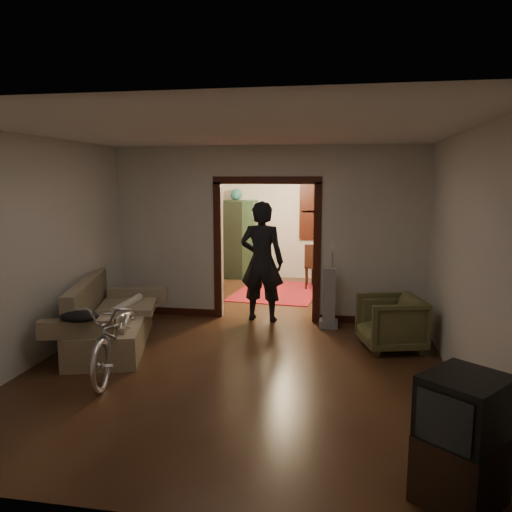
% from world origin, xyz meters
% --- Properties ---
extents(floor, '(5.00, 8.50, 0.01)m').
position_xyz_m(floor, '(0.00, 0.00, 0.00)').
color(floor, '#311B0F').
rests_on(floor, ground).
extents(ceiling, '(5.00, 8.50, 0.01)m').
position_xyz_m(ceiling, '(0.00, 0.00, 2.80)').
color(ceiling, white).
rests_on(ceiling, floor).
extents(wall_back, '(5.00, 0.02, 2.80)m').
position_xyz_m(wall_back, '(0.00, 4.25, 1.40)').
color(wall_back, beige).
rests_on(wall_back, floor).
extents(wall_left, '(0.02, 8.50, 2.80)m').
position_xyz_m(wall_left, '(-2.50, 0.00, 1.40)').
color(wall_left, beige).
rests_on(wall_left, floor).
extents(wall_right, '(0.02, 8.50, 2.80)m').
position_xyz_m(wall_right, '(2.50, 0.00, 1.40)').
color(wall_right, beige).
rests_on(wall_right, floor).
extents(partition_wall, '(5.00, 0.14, 2.80)m').
position_xyz_m(partition_wall, '(0.00, 0.75, 1.40)').
color(partition_wall, beige).
rests_on(partition_wall, floor).
extents(door_casing, '(1.74, 0.20, 2.32)m').
position_xyz_m(door_casing, '(0.00, 0.75, 1.10)').
color(door_casing, black).
rests_on(door_casing, floor).
extents(far_window, '(0.98, 0.06, 1.28)m').
position_xyz_m(far_window, '(0.70, 4.21, 1.55)').
color(far_window, black).
rests_on(far_window, wall_back).
extents(chandelier, '(0.24, 0.24, 0.24)m').
position_xyz_m(chandelier, '(0.00, 2.50, 2.35)').
color(chandelier, '#FFE0A5').
rests_on(chandelier, ceiling).
extents(light_switch, '(0.08, 0.01, 0.12)m').
position_xyz_m(light_switch, '(1.05, 0.68, 1.25)').
color(light_switch, silver).
rests_on(light_switch, partition_wall).
extents(sofa, '(1.40, 2.14, 0.91)m').
position_xyz_m(sofa, '(-1.88, -1.02, 0.45)').
color(sofa, '#72674C').
rests_on(sofa, floor).
extents(rolled_paper, '(0.11, 0.87, 0.11)m').
position_xyz_m(rolled_paper, '(-1.78, -0.72, 0.53)').
color(rolled_paper, beige).
rests_on(rolled_paper, sofa).
extents(jacket, '(0.47, 0.35, 0.14)m').
position_xyz_m(jacket, '(-1.83, -1.93, 0.68)').
color(jacket, black).
rests_on(jacket, sofa).
extents(bicycle, '(0.87, 1.81, 0.91)m').
position_xyz_m(bicycle, '(-1.39, -1.87, 0.45)').
color(bicycle, silver).
rests_on(bicycle, floor).
extents(armchair, '(0.97, 0.95, 0.72)m').
position_xyz_m(armchair, '(1.87, -0.45, 0.36)').
color(armchair, brown).
rests_on(armchair, floor).
extents(tv_stand, '(0.74, 0.74, 0.50)m').
position_xyz_m(tv_stand, '(2.07, -3.72, 0.25)').
color(tv_stand, black).
rests_on(tv_stand, floor).
extents(crt_tv, '(0.73, 0.73, 0.47)m').
position_xyz_m(crt_tv, '(2.07, -3.72, 0.71)').
color(crt_tv, black).
rests_on(crt_tv, tv_stand).
extents(vacuum, '(0.33, 0.29, 0.94)m').
position_xyz_m(vacuum, '(1.02, 0.40, 0.47)').
color(vacuum, gray).
rests_on(vacuum, floor).
extents(person, '(0.74, 0.52, 1.94)m').
position_xyz_m(person, '(-0.07, 0.62, 0.97)').
color(person, black).
rests_on(person, floor).
extents(oriental_rug, '(1.79, 2.24, 0.02)m').
position_xyz_m(oriental_rug, '(-0.08, 2.68, 0.01)').
color(oriental_rug, maroon).
rests_on(oriental_rug, floor).
extents(locker, '(0.94, 0.57, 1.80)m').
position_xyz_m(locker, '(-1.21, 4.01, 0.90)').
color(locker, '#213721').
rests_on(locker, floor).
extents(globe, '(0.26, 0.26, 0.26)m').
position_xyz_m(globe, '(-1.21, 4.01, 1.94)').
color(globe, '#1E5972').
rests_on(globe, locker).
extents(desk, '(1.10, 0.64, 0.80)m').
position_xyz_m(desk, '(1.06, 3.69, 0.40)').
color(desk, black).
rests_on(desk, floor).
extents(desk_chair, '(0.49, 0.49, 0.95)m').
position_xyz_m(desk_chair, '(0.65, 3.19, 0.48)').
color(desk_chair, black).
rests_on(desk_chair, floor).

